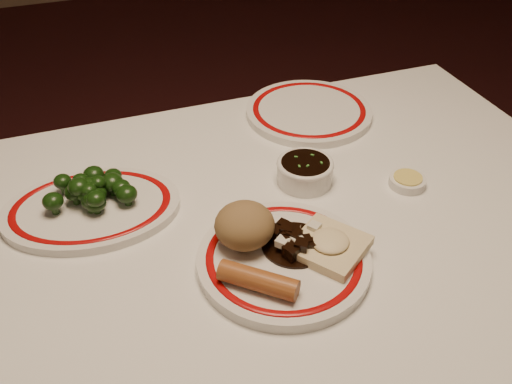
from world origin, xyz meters
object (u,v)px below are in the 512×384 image
Objects in this scene: stirfry_heap at (292,240)px; soy_bowl at (305,172)px; dining_table at (274,278)px; spring_roll at (258,280)px; main_plate at (284,260)px; broccoli_plate at (91,208)px; rice_mound at (245,225)px; fried_wonton at (329,245)px; broccoli_pile at (94,191)px.

stirfry_heap reaches higher than soy_bowl.
soy_bowl is at bearing 49.27° from dining_table.
spring_roll is at bearing -126.99° from soy_bowl.
dining_table is at bearing 80.07° from main_plate.
main_plate is at bearing -41.34° from broccoli_plate.
main_plate is at bearing -141.89° from stirfry_heap.
spring_roll reaches higher than main_plate.
broccoli_plate is at bearing 148.56° from dining_table.
broccoli_plate is (-0.27, 0.21, -0.02)m from stirfry_heap.
rice_mound is 0.65× the size of fried_wonton.
fried_wonton reaches higher than soy_bowl.
stirfry_heap reaches higher than dining_table.
main_plate is 0.08m from spring_roll.
stirfry_heap is at bearing -28.23° from rice_mound.
rice_mound is 0.92× the size of soy_bowl.
spring_roll is 0.13m from fried_wonton.
main_plate is 0.08m from rice_mound.
stirfry_heap reaches higher than fried_wonton.
fried_wonton is 0.06m from stirfry_heap.
spring_roll is 0.36× the size of broccoli_plate.
broccoli_pile reaches higher than main_plate.
fried_wonton is at bearing -37.38° from broccoli_pile.
broccoli_plate is (-0.21, 0.17, -0.04)m from rice_mound.
main_plate is at bearing 170.62° from fried_wonton.
broccoli_pile reaches higher than stirfry_heap.
main_plate is 0.34m from broccoli_plate.
main_plate reaches higher than dining_table.
stirfry_heap is (0.01, -0.05, 0.12)m from dining_table.
main_plate is 0.21m from soy_bowl.
dining_table is 0.13m from stirfry_heap.
broccoli_plate reaches higher than dining_table.
fried_wonton is at bearing -29.00° from stirfry_heap.
broccoli_pile is (-0.25, 0.16, 0.13)m from dining_table.
fried_wonton is at bearing -32.89° from spring_roll.
main_plate is 1.81× the size of broccoli_pile.
spring_roll is (-0.07, -0.11, 0.13)m from dining_table.
stirfry_heap is 0.32× the size of broccoli_plate.
soy_bowl reaches higher than dining_table.
broccoli_plate is at bearing 138.66° from main_plate.
soy_bowl is at bearing 60.42° from stirfry_heap.
soy_bowl is (0.10, 0.12, 0.11)m from dining_table.
main_plate is at bearing -122.14° from soy_bowl.
stirfry_heap is at bearing 151.00° from fried_wonton.
broccoli_pile is (-0.26, 0.21, 0.01)m from stirfry_heap.
fried_wonton is (0.06, -0.07, 0.12)m from dining_table.
spring_roll is (-0.06, -0.05, 0.02)m from main_plate.
stirfry_heap is 0.34m from broccoli_pile.
rice_mound reaches higher than broccoli_plate.
broccoli_plate is 2.14× the size of broccoli_pile.
fried_wonton is 1.38× the size of stirfry_heap.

